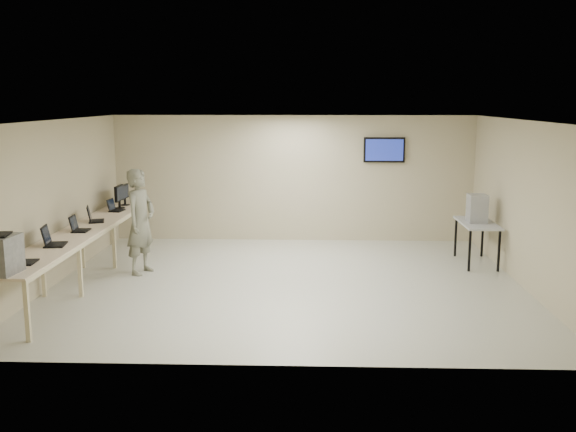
{
  "coord_description": "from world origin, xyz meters",
  "views": [
    {
      "loc": [
        0.39,
        -10.72,
        3.14
      ],
      "look_at": [
        0.0,
        0.2,
        1.15
      ],
      "focal_mm": 40.0,
      "sensor_mm": 36.0,
      "label": 1
    }
  ],
  "objects_px": {
    "equipment_box": "(0,255)",
    "soldier": "(141,222)",
    "workbench": "(81,235)",
    "side_table": "(477,226)"
  },
  "relations": [
    {
      "from": "soldier",
      "to": "workbench",
      "type": "bearing_deg",
      "value": 141.95
    },
    {
      "from": "equipment_box",
      "to": "side_table",
      "type": "bearing_deg",
      "value": 35.51
    },
    {
      "from": "workbench",
      "to": "side_table",
      "type": "bearing_deg",
      "value": 11.73
    },
    {
      "from": "workbench",
      "to": "equipment_box",
      "type": "relative_size",
      "value": 11.87
    },
    {
      "from": "equipment_box",
      "to": "soldier",
      "type": "bearing_deg",
      "value": 79.14
    },
    {
      "from": "side_table",
      "to": "workbench",
      "type": "bearing_deg",
      "value": -168.27
    },
    {
      "from": "workbench",
      "to": "soldier",
      "type": "bearing_deg",
      "value": 33.23
    },
    {
      "from": "workbench",
      "to": "equipment_box",
      "type": "height_order",
      "value": "equipment_box"
    },
    {
      "from": "workbench",
      "to": "side_table",
      "type": "height_order",
      "value": "workbench"
    },
    {
      "from": "workbench",
      "to": "soldier",
      "type": "height_order",
      "value": "soldier"
    }
  ]
}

